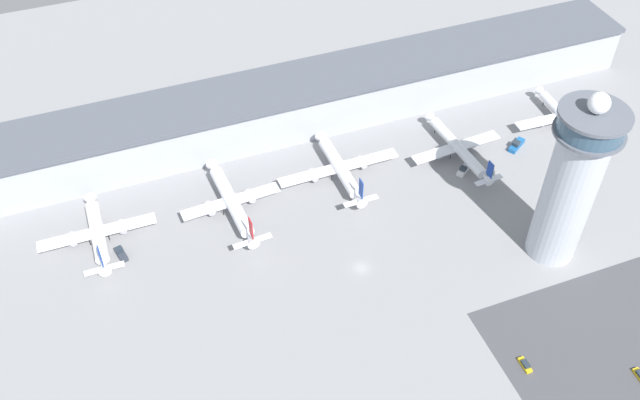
{
  "coord_description": "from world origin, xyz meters",
  "views": [
    {
      "loc": [
        -58.73,
        -120.62,
        161.61
      ],
      "look_at": [
        -4.19,
        23.06,
        8.13
      ],
      "focal_mm": 40.0,
      "sensor_mm": 36.0,
      "label": 1
    }
  ],
  "objects_px": {
    "airplane_gate_bravo": "(232,202)",
    "service_truck_baggage": "(516,145)",
    "airplane_gate_alpha": "(97,233)",
    "car_white_wagon": "(525,365)",
    "control_tower": "(572,182)",
    "airplane_gate_echo": "(563,117)",
    "airplane_gate_charlie": "(340,168)",
    "service_truck_catering": "(121,254)",
    "airplane_gate_delta": "(458,148)",
    "service_truck_fuel": "(463,170)"
  },
  "relations": [
    {
      "from": "service_truck_baggage",
      "to": "car_white_wagon",
      "type": "distance_m",
      "value": 88.42
    },
    {
      "from": "airplane_gate_charlie",
      "to": "control_tower",
      "type": "bearing_deg",
      "value": -47.24
    },
    {
      "from": "control_tower",
      "to": "airplane_gate_bravo",
      "type": "bearing_deg",
      "value": 150.16
    },
    {
      "from": "airplane_gate_echo",
      "to": "service_truck_fuel",
      "type": "xyz_separation_m",
      "value": [
        -44.71,
        -9.22,
        -3.13
      ]
    },
    {
      "from": "airplane_gate_echo",
      "to": "service_truck_baggage",
      "type": "relative_size",
      "value": 4.39
    },
    {
      "from": "airplane_gate_delta",
      "to": "service_truck_baggage",
      "type": "height_order",
      "value": "airplane_gate_delta"
    },
    {
      "from": "airplane_gate_alpha",
      "to": "airplane_gate_echo",
      "type": "distance_m",
      "value": 163.01
    },
    {
      "from": "airplane_gate_bravo",
      "to": "service_truck_baggage",
      "type": "xyz_separation_m",
      "value": [
        100.5,
        -4.58,
        -3.74
      ]
    },
    {
      "from": "service_truck_baggage",
      "to": "airplane_gate_bravo",
      "type": "bearing_deg",
      "value": 177.39
    },
    {
      "from": "airplane_gate_bravo",
      "to": "service_truck_baggage",
      "type": "bearing_deg",
      "value": -2.61
    },
    {
      "from": "service_truck_fuel",
      "to": "car_white_wagon",
      "type": "bearing_deg",
      "value": -106.62
    },
    {
      "from": "airplane_gate_bravo",
      "to": "airplane_gate_echo",
      "type": "relative_size",
      "value": 1.08
    },
    {
      "from": "airplane_gate_echo",
      "to": "service_truck_fuel",
      "type": "distance_m",
      "value": 45.76
    },
    {
      "from": "airplane_gate_charlie",
      "to": "service_truck_baggage",
      "type": "bearing_deg",
      "value": -6.47
    },
    {
      "from": "airplane_gate_alpha",
      "to": "service_truck_catering",
      "type": "xyz_separation_m",
      "value": [
        5.07,
        -7.77,
        -3.22
      ]
    },
    {
      "from": "airplane_gate_alpha",
      "to": "airplane_gate_charlie",
      "type": "relative_size",
      "value": 0.85
    },
    {
      "from": "airplane_gate_delta",
      "to": "control_tower",
      "type": "bearing_deg",
      "value": -82.73
    },
    {
      "from": "service_truck_fuel",
      "to": "service_truck_baggage",
      "type": "height_order",
      "value": "service_truck_baggage"
    },
    {
      "from": "airplane_gate_alpha",
      "to": "airplane_gate_charlie",
      "type": "height_order",
      "value": "airplane_gate_charlie"
    },
    {
      "from": "airplane_gate_bravo",
      "to": "service_truck_catering",
      "type": "bearing_deg",
      "value": -170.94
    },
    {
      "from": "control_tower",
      "to": "airplane_gate_echo",
      "type": "height_order",
      "value": "control_tower"
    },
    {
      "from": "airplane_gate_delta",
      "to": "service_truck_baggage",
      "type": "xyz_separation_m",
      "value": [
        21.81,
        -2.89,
        -3.21
      ]
    },
    {
      "from": "airplane_gate_alpha",
      "to": "service_truck_catering",
      "type": "relative_size",
      "value": 5.72
    },
    {
      "from": "airplane_gate_alpha",
      "to": "car_white_wagon",
      "type": "xyz_separation_m",
      "value": [
        96.9,
        -82.9,
        -3.74
      ]
    },
    {
      "from": "service_truck_catering",
      "to": "car_white_wagon",
      "type": "distance_m",
      "value": 118.65
    },
    {
      "from": "control_tower",
      "to": "airplane_gate_alpha",
      "type": "distance_m",
      "value": 137.56
    },
    {
      "from": "control_tower",
      "to": "airplane_gate_delta",
      "type": "distance_m",
      "value": 52.8
    },
    {
      "from": "airplane_gate_alpha",
      "to": "service_truck_fuel",
      "type": "xyz_separation_m",
      "value": [
        118.29,
        -11.24,
        -3.44
      ]
    },
    {
      "from": "service_truck_catering",
      "to": "control_tower",
      "type": "bearing_deg",
      "value": -19.54
    },
    {
      "from": "car_white_wagon",
      "to": "service_truck_catering",
      "type": "bearing_deg",
      "value": 140.72
    },
    {
      "from": "airplane_gate_charlie",
      "to": "service_truck_catering",
      "type": "bearing_deg",
      "value": -173.53
    },
    {
      "from": "airplane_gate_echo",
      "to": "service_truck_catering",
      "type": "bearing_deg",
      "value": -177.91
    },
    {
      "from": "airplane_gate_echo",
      "to": "car_white_wagon",
      "type": "xyz_separation_m",
      "value": [
        -66.1,
        -80.88,
        -3.43
      ]
    },
    {
      "from": "airplane_gate_echo",
      "to": "service_truck_fuel",
      "type": "relative_size",
      "value": 5.6
    },
    {
      "from": "control_tower",
      "to": "airplane_gate_charlie",
      "type": "height_order",
      "value": "control_tower"
    },
    {
      "from": "airplane_gate_charlie",
      "to": "service_truck_catering",
      "type": "xyz_separation_m",
      "value": [
        -73.39,
        -8.32,
        -3.59
      ]
    },
    {
      "from": "service_truck_catering",
      "to": "service_truck_baggage",
      "type": "bearing_deg",
      "value": 0.49
    },
    {
      "from": "airplane_gate_bravo",
      "to": "car_white_wagon",
      "type": "height_order",
      "value": "airplane_gate_bravo"
    },
    {
      "from": "control_tower",
      "to": "airplane_gate_alpha",
      "type": "bearing_deg",
      "value": 158.08
    },
    {
      "from": "airplane_gate_bravo",
      "to": "service_truck_fuel",
      "type": "xyz_separation_m",
      "value": [
        77.2,
        -9.21,
        -3.87
      ]
    },
    {
      "from": "car_white_wagon",
      "to": "control_tower",
      "type": "bearing_deg",
      "value": 48.23
    },
    {
      "from": "airplane_gate_charlie",
      "to": "car_white_wagon",
      "type": "relative_size",
      "value": 8.77
    },
    {
      "from": "service_truck_fuel",
      "to": "airplane_gate_echo",
      "type": "bearing_deg",
      "value": 11.66
    },
    {
      "from": "airplane_gate_bravo",
      "to": "service_truck_fuel",
      "type": "height_order",
      "value": "airplane_gate_bravo"
    },
    {
      "from": "control_tower",
      "to": "airplane_gate_bravo",
      "type": "relative_size",
      "value": 1.47
    },
    {
      "from": "airplane_gate_delta",
      "to": "airplane_gate_echo",
      "type": "height_order",
      "value": "airplane_gate_delta"
    },
    {
      "from": "airplane_gate_bravo",
      "to": "car_white_wagon",
      "type": "bearing_deg",
      "value": -55.39
    },
    {
      "from": "airplane_gate_charlie",
      "to": "service_truck_fuel",
      "type": "relative_size",
      "value": 6.46
    },
    {
      "from": "airplane_gate_alpha",
      "to": "airplane_gate_echo",
      "type": "relative_size",
      "value": 0.98
    },
    {
      "from": "airplane_gate_alpha",
      "to": "service_truck_fuel",
      "type": "bearing_deg",
      "value": -5.43
    }
  ]
}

